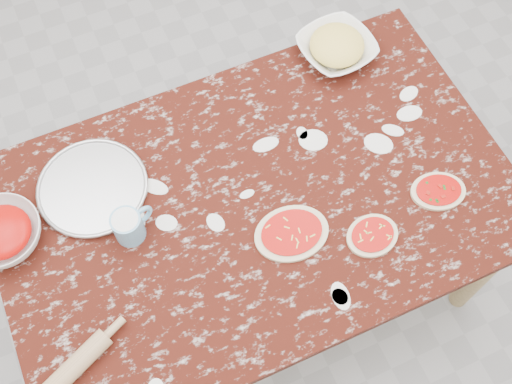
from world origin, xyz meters
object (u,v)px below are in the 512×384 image
object	(u,v)px
pizza_tray	(93,188)
rolling_pin	(67,374)
cheese_bowl	(336,49)
worktable	(256,211)
flour_mug	(129,226)
sauce_bowl	(3,234)

from	to	relation	value
pizza_tray	rolling_pin	bearing A→B (deg)	-113.69
cheese_bowl	pizza_tray	bearing A→B (deg)	-170.12
pizza_tray	rolling_pin	xyz separation A→B (m)	(-0.23, -0.52, 0.02)
pizza_tray	cheese_bowl	bearing A→B (deg)	9.88
worktable	flour_mug	xyz separation A→B (m)	(-0.39, 0.05, 0.14)
sauce_bowl	flour_mug	xyz separation A→B (m)	(0.35, -0.13, 0.02)
sauce_bowl	cheese_bowl	size ratio (longest dim) A/B	0.95
cheese_bowl	worktable	bearing A→B (deg)	-140.26
cheese_bowl	flour_mug	xyz separation A→B (m)	(-0.88, -0.36, 0.02)
pizza_tray	flour_mug	size ratio (longest dim) A/B	2.55
pizza_tray	cheese_bowl	world-z (taller)	cheese_bowl
pizza_tray	sauce_bowl	xyz separation A→B (m)	(-0.29, -0.06, 0.03)
pizza_tray	sauce_bowl	world-z (taller)	sauce_bowl
flour_mug	sauce_bowl	bearing A→B (deg)	159.03
flour_mug	rolling_pin	distance (m)	0.44
sauce_bowl	rolling_pin	xyz separation A→B (m)	(0.06, -0.47, -0.01)
pizza_tray	flour_mug	distance (m)	0.21
worktable	sauce_bowl	bearing A→B (deg)	166.06
cheese_bowl	flour_mug	bearing A→B (deg)	-157.89
worktable	cheese_bowl	distance (m)	0.64
cheese_bowl	flour_mug	world-z (taller)	flour_mug
worktable	rolling_pin	xyz separation A→B (m)	(-0.68, -0.28, 0.11)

